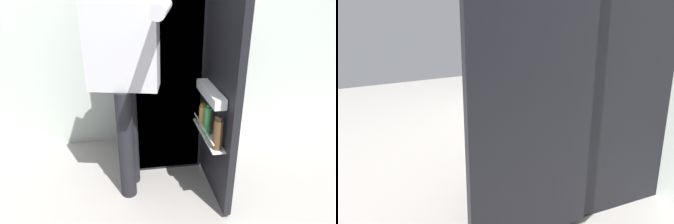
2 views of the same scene
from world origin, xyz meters
The scene contains 4 objects.
ground_plane centered at (0.00, 0.00, 0.00)m, with size 6.58×6.58×0.00m, color gray.
kitchen_wall centered at (0.00, 0.91, 1.23)m, with size 4.40×0.10×2.46m, color beige.
refrigerator centered at (0.03, 0.50, 0.84)m, with size 0.74×1.27×1.68m.
person centered at (-0.27, 0.05, 1.04)m, with size 0.58×0.85×1.71m.
Camera 1 is at (-0.29, -1.89, 1.53)m, focal length 30.96 mm.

